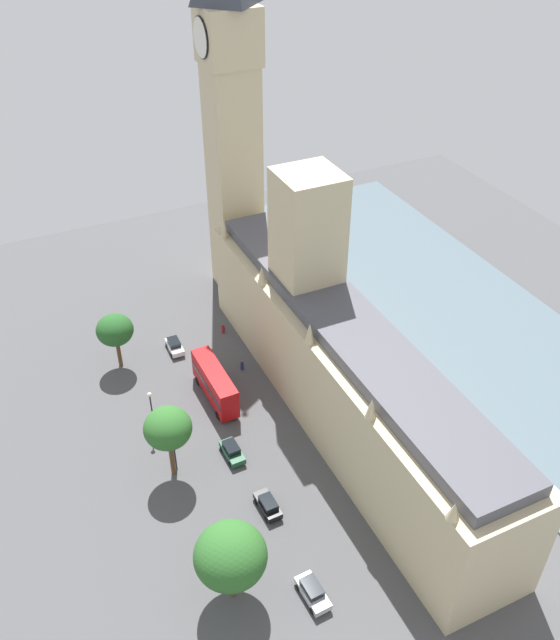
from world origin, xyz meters
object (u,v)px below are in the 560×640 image
at_px(parliament_building, 339,359).
at_px(car_black_far_end, 268,505).
at_px(plane_tree_midblock, 115,330).
at_px(street_lamp_slot_10, 174,445).
at_px(street_lamp_slot_11, 151,405).
at_px(car_dark_green_leading, 232,451).
at_px(pedestrian_opposite_hall, 242,365).
at_px(clock_tower, 231,108).
at_px(plane_tree_by_river_gate, 168,428).
at_px(double_decker_bus_kerbside, 215,383).
at_px(pedestrian_under_trees, 223,329).
at_px(car_silver_near_tower, 313,592).
at_px(plane_tree_corner, 230,556).
at_px(car_white_trailing, 175,346).

distance_m(parliament_building, car_black_far_end, 19.55).
xyz_separation_m(plane_tree_midblock, street_lamp_slot_10, (-1.18, 21.35, -2.16)).
bearing_deg(street_lamp_slot_11, car_dark_green_leading, 132.61).
relative_size(pedestrian_opposite_hall, street_lamp_slot_10, 0.29).
xyz_separation_m(parliament_building, clock_tower, (0.03, -32.92, 20.60)).
bearing_deg(street_lamp_slot_11, pedestrian_opposite_hall, -156.11).
bearing_deg(plane_tree_midblock, car_black_far_end, 105.13).
bearing_deg(street_lamp_slot_11, clock_tower, -129.73).
relative_size(parliament_building, plane_tree_midblock, 7.06).
height_order(car_dark_green_leading, street_lamp_slot_10, street_lamp_slot_10).
relative_size(parliament_building, street_lamp_slot_11, 8.98).
height_order(car_dark_green_leading, plane_tree_by_river_gate, plane_tree_by_river_gate).
height_order(double_decker_bus_kerbside, pedestrian_under_trees, double_decker_bus_kerbside).
height_order(parliament_building, street_lamp_slot_11, parliament_building).
height_order(car_dark_green_leading, plane_tree_midblock, plane_tree_midblock).
bearing_deg(street_lamp_slot_10, pedestrian_opposite_hall, -136.22).
height_order(pedestrian_opposite_hall, plane_tree_by_river_gate, plane_tree_by_river_gate).
bearing_deg(car_silver_near_tower, street_lamp_slot_10, -74.44).
bearing_deg(pedestrian_under_trees, double_decker_bus_kerbside, 0.09).
bearing_deg(pedestrian_opposite_hall, car_silver_near_tower, -105.04).
bearing_deg(street_lamp_slot_10, plane_tree_midblock, -86.85).
distance_m(plane_tree_corner, street_lamp_slot_10, 17.87).
relative_size(car_dark_green_leading, car_silver_near_tower, 0.95).
relative_size(clock_tower, car_silver_near_tower, 12.80).
relative_size(clock_tower, plane_tree_midblock, 6.76).
relative_size(car_white_trailing, pedestrian_under_trees, 2.49).
distance_m(car_silver_near_tower, pedestrian_opposite_hall, 35.24).
height_order(car_white_trailing, plane_tree_midblock, plane_tree_midblock).
distance_m(parliament_building, clock_tower, 38.83).
relative_size(car_dark_green_leading, pedestrian_opposite_hall, 2.59).
bearing_deg(street_lamp_slot_10, car_black_far_end, 126.22).
xyz_separation_m(clock_tower, plane_tree_corner, (21.68, 51.41, -22.77)).
distance_m(clock_tower, car_black_far_end, 53.94).
distance_m(plane_tree_corner, plane_tree_midblock, 39.08).
xyz_separation_m(parliament_building, car_silver_near_tower, (14.77, 22.05, -7.64)).
bearing_deg(pedestrian_opposite_hall, street_lamp_slot_10, -139.95).
relative_size(clock_tower, double_decker_bus_kerbside, 5.34).
bearing_deg(plane_tree_midblock, double_decker_bus_kerbside, 129.00).
distance_m(parliament_building, plane_tree_by_river_gate, 22.29).
relative_size(parliament_building, street_lamp_slot_10, 10.48).
bearing_deg(plane_tree_by_river_gate, double_decker_bus_kerbside, -132.27).
relative_size(car_black_far_end, plane_tree_corner, 0.45).
height_order(double_decker_bus_kerbside, plane_tree_midblock, plane_tree_midblock).
relative_size(double_decker_bus_kerbside, car_black_far_end, 2.54).
height_order(car_dark_green_leading, pedestrian_opposite_hall, car_dark_green_leading).
xyz_separation_m(car_silver_near_tower, street_lamp_slot_10, (6.95, -21.27, 3.09)).
distance_m(pedestrian_opposite_hall, plane_tree_corner, 34.42).
bearing_deg(car_black_far_end, clock_tower, 69.99).
relative_size(car_silver_near_tower, plane_tree_by_river_gate, 0.45).
height_order(plane_tree_by_river_gate, street_lamp_slot_11, plane_tree_by_river_gate).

